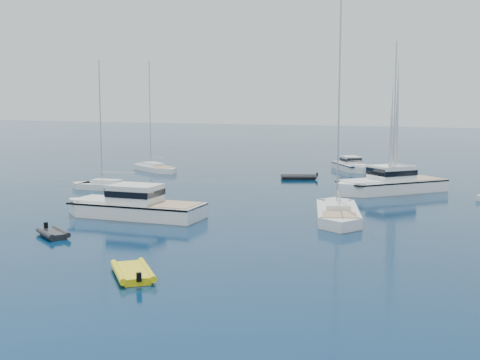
% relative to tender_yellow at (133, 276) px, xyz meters
% --- Properties ---
extents(ground, '(400.00, 400.00, 0.00)m').
position_rel_tender_yellow_xyz_m(ground, '(-4.10, -2.87, 0.00)').
color(ground, navy).
rests_on(ground, ground).
extents(motor_cruiser_centre, '(12.69, 4.66, 3.27)m').
position_rel_tender_yellow_xyz_m(motor_cruiser_centre, '(-9.54, 14.20, 0.00)').
color(motor_cruiser_centre, white).
rests_on(motor_cruiser_centre, ground).
extents(motor_cruiser_distant, '(11.57, 12.51, 3.43)m').
position_rel_tender_yellow_xyz_m(motor_cruiser_distant, '(6.24, 35.79, 0.00)').
color(motor_cruiser_distant, white).
rests_on(motor_cruiser_distant, ground).
extents(motor_cruiser_horizon, '(7.34, 8.89, 2.34)m').
position_rel_tender_yellow_xyz_m(motor_cruiser_horizon, '(-2.24, 53.92, 0.00)').
color(motor_cruiser_horizon, white).
rests_on(motor_cruiser_horizon, ground).
extents(sailboat_mid_r, '(6.70, 12.40, 17.68)m').
position_rel_tender_yellow_xyz_m(sailboat_mid_r, '(5.31, 20.18, 0.00)').
color(sailboat_mid_r, white).
rests_on(sailboat_mid_r, ground).
extents(sailboat_mid_l, '(9.48, 3.56, 13.59)m').
position_rel_tender_yellow_xyz_m(sailboat_mid_l, '(-20.30, 26.07, 0.00)').
color(sailboat_mid_l, silver).
rests_on(sailboat_mid_l, ground).
extents(sailboat_sails_r, '(3.25, 10.62, 15.44)m').
position_rel_tender_yellow_xyz_m(sailboat_sails_r, '(6.24, 38.23, 0.00)').
color(sailboat_sails_r, white).
rests_on(sailboat_sails_r, ground).
extents(sailboat_far_l, '(9.95, 7.20, 14.67)m').
position_rel_tender_yellow_xyz_m(sailboat_far_l, '(-25.33, 42.63, 0.00)').
color(sailboat_far_l, white).
rests_on(sailboat_far_l, ground).
extents(tender_yellow, '(4.43, 4.55, 0.95)m').
position_rel_tender_yellow_xyz_m(tender_yellow, '(0.00, 0.00, 0.00)').
color(tender_yellow, yellow).
rests_on(tender_yellow, ground).
extents(tender_grey_near, '(3.47, 3.03, 0.95)m').
position_rel_tender_yellow_xyz_m(tender_grey_near, '(-10.27, 5.83, 0.00)').
color(tender_grey_near, black).
rests_on(tender_grey_near, ground).
extents(tender_grey_far, '(4.84, 3.79, 0.95)m').
position_rel_tender_yellow_xyz_m(tender_grey_far, '(-5.48, 42.27, 0.00)').
color(tender_grey_far, black).
rests_on(tender_grey_far, ground).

